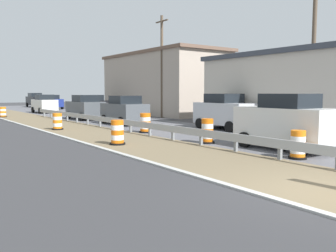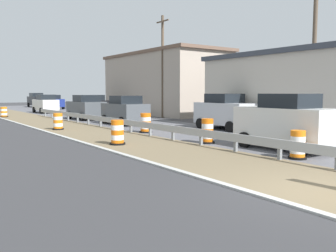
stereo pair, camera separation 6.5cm
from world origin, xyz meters
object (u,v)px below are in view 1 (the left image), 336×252
at_px(traffic_barrel_nearest, 298,146).
at_px(traffic_barrel_far, 145,124).
at_px(car_lead_near_lane, 85,107).
at_px(car_distant_a, 225,112).
at_px(traffic_barrel_close, 207,132).
at_px(car_distant_b, 286,122).
at_px(car_mid_far_lane, 52,102).
at_px(car_lead_far_lane, 124,110).
at_px(utility_pole_mid, 162,65).
at_px(traffic_barrel_mid, 117,134).
at_px(utility_pole_near, 314,47).
at_px(car_trailing_near_lane, 35,100).
at_px(traffic_barrel_farthest, 3,113).
at_px(car_trailing_far_lane, 44,104).
at_px(car_distant_c, 93,104).
at_px(traffic_barrel_farther, 57,122).

xyz_separation_m(traffic_barrel_nearest, traffic_barrel_far, (0.00, 9.93, 0.06)).
xyz_separation_m(car_lead_near_lane, car_distant_a, (3.86, -12.73, 0.07)).
bearing_deg(car_distant_a, traffic_barrel_far, -103.76).
distance_m(traffic_barrel_close, car_distant_a, 6.36).
bearing_deg(car_distant_b, car_mid_far_lane, -4.10).
xyz_separation_m(car_lead_far_lane, car_mid_far_lane, (3.25, 26.55, -0.06)).
bearing_deg(car_lead_far_lane, utility_pole_mid, -55.56).
xyz_separation_m(traffic_barrel_nearest, traffic_barrel_mid, (-3.50, 6.65, 0.05)).
distance_m(car_lead_far_lane, utility_pole_near, 13.03).
bearing_deg(car_lead_far_lane, car_trailing_near_lane, -4.39).
height_order(traffic_barrel_mid, utility_pole_near, utility_pole_near).
relative_size(traffic_barrel_farthest, car_distant_a, 0.23).
distance_m(traffic_barrel_nearest, car_distant_a, 9.93).
height_order(car_trailing_far_lane, utility_pole_near, utility_pole_near).
distance_m(traffic_barrel_far, car_trailing_far_lane, 23.04).
bearing_deg(traffic_barrel_nearest, car_distant_c, 80.38).
relative_size(traffic_barrel_nearest, traffic_barrel_close, 0.89).
bearing_deg(utility_pole_near, traffic_barrel_far, 144.62).
distance_m(traffic_barrel_close, traffic_barrel_far, 5.26).
height_order(car_distant_b, car_distant_c, car_distant_b).
relative_size(car_lead_near_lane, car_mid_far_lane, 0.98).
bearing_deg(car_lead_far_lane, traffic_barrel_farther, 100.58).
distance_m(traffic_barrel_mid, traffic_barrel_farthest, 21.58).
relative_size(car_distant_a, car_distant_b, 1.02).
height_order(car_trailing_near_lane, car_distant_a, car_distant_a).
height_order(car_trailing_near_lane, car_lead_far_lane, car_trailing_near_lane).
distance_m(car_lead_far_lane, car_trailing_far_lane, 17.65).
xyz_separation_m(traffic_barrel_farthest, car_distant_b, (5.38, -26.72, 0.69)).
bearing_deg(car_trailing_far_lane, car_distant_a, -171.38).
relative_size(traffic_barrel_far, car_distant_c, 0.24).
height_order(traffic_barrel_close, utility_pole_near, utility_pole_near).
bearing_deg(traffic_barrel_nearest, car_lead_far_lane, 84.08).
height_order(car_mid_far_lane, car_distant_a, car_distant_a).
xyz_separation_m(traffic_barrel_mid, car_trailing_near_lane, (8.24, 42.76, 0.60)).
distance_m(traffic_barrel_farther, car_mid_far_lane, 28.69).
height_order(traffic_barrel_farther, utility_pole_mid, utility_pole_mid).
relative_size(traffic_barrel_nearest, traffic_barrel_farther, 0.98).
bearing_deg(car_distant_a, traffic_barrel_farthest, -153.85).
xyz_separation_m(car_distant_c, utility_pole_near, (3.01, -23.35, 3.79)).
distance_m(traffic_barrel_close, car_distant_b, 3.49).
height_order(traffic_barrel_farther, utility_pole_near, utility_pole_near).
distance_m(car_trailing_far_lane, utility_pole_mid, 15.51).
bearing_deg(traffic_barrel_nearest, utility_pole_near, 29.90).
bearing_deg(car_lead_near_lane, car_distant_c, -29.03).
distance_m(car_trailing_near_lane, car_trailing_far_lane, 16.84).
relative_size(traffic_barrel_farthest, car_lead_far_lane, 0.23).
relative_size(traffic_barrel_farthest, car_distant_c, 0.21).
relative_size(car_distant_b, utility_pole_near, 0.44).
height_order(traffic_barrel_mid, car_trailing_near_lane, car_trailing_near_lane).
height_order(traffic_barrel_far, car_lead_near_lane, car_lead_near_lane).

